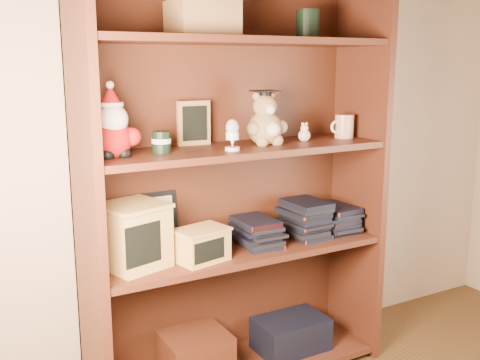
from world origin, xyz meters
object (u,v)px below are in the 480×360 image
object	(u,v)px
bookcase	(233,188)
treats_box	(134,235)
teacher_mug	(344,126)
grad_teddy_bear	(266,124)

from	to	relation	value
bookcase	treats_box	world-z (taller)	bookcase
teacher_mug	grad_teddy_bear	bearing A→B (deg)	-179.04
teacher_mug	treats_box	size ratio (longest dim) A/B	0.42
grad_teddy_bear	treats_box	size ratio (longest dim) A/B	0.82
grad_teddy_bear	teacher_mug	size ratio (longest dim) A/B	1.94
bookcase	teacher_mug	world-z (taller)	bookcase
bookcase	grad_teddy_bear	xyz separation A→B (m)	(0.11, -0.06, 0.25)
bookcase	grad_teddy_bear	distance (m)	0.28
bookcase	treats_box	bearing A→B (deg)	-173.10
grad_teddy_bear	treats_box	world-z (taller)	grad_teddy_bear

